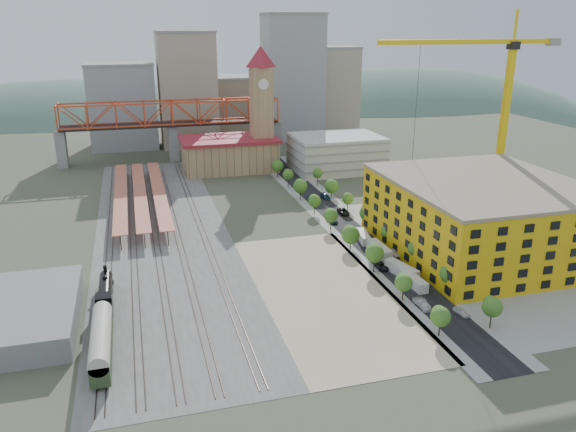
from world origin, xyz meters
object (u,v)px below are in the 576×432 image
object	(u,v)px
tower_crane	(496,93)
site_trailer_c	(379,250)
locomotive	(105,298)
site_trailer_d	(363,237)
construction_building	(482,216)
site_trailer_a	(414,281)
coach	(101,342)
car_0	(424,306)
clock_tower	(261,97)
site_trailer_b	(402,270)

from	to	relation	value
tower_crane	site_trailer_c	xyz separation A→B (m)	(-44.45, -21.84, -35.42)
locomotive	site_trailer_d	bearing A→B (deg)	17.58
construction_building	site_trailer_d	world-z (taller)	construction_building
tower_crane	site_trailer_c	distance (m)	60.89
site_trailer_a	site_trailer_c	distance (m)	18.53
coach	site_trailer_c	distance (m)	72.51
site_trailer_a	tower_crane	bearing A→B (deg)	39.40
construction_building	site_trailer_a	size ratio (longest dim) A/B	5.81
tower_crane	site_trailer_a	size ratio (longest dim) A/B	6.85
construction_building	car_0	bearing A→B (deg)	-139.66
clock_tower	car_0	distance (m)	127.82
clock_tower	car_0	size ratio (longest dim) A/B	11.74
site_trailer_c	site_trailer_d	xyz separation A→B (m)	(0.00, 10.33, -0.19)
site_trailer_a	site_trailer_b	world-z (taller)	site_trailer_b
coach	car_0	size ratio (longest dim) A/B	4.53
site_trailer_b	car_0	xyz separation A→B (m)	(-3.00, -16.23, -0.55)
coach	tower_crane	xyz separation A→B (m)	(110.45, 51.80, 33.46)
construction_building	car_0	world-z (taller)	construction_building
locomotive	site_trailer_b	xyz separation A→B (m)	(66.00, -1.83, -0.94)
clock_tower	site_trailer_c	xyz separation A→B (m)	(8.00, -95.98, -27.31)
coach	site_trailer_d	bearing A→B (deg)	31.40
clock_tower	site_trailer_d	bearing A→B (deg)	-84.66
tower_crane	site_trailer_b	size ratio (longest dim) A/B	6.25
construction_building	site_trailer_d	bearing A→B (deg)	151.12
site_trailer_b	site_trailer_d	size ratio (longest dim) A/B	1.09
clock_tower	site_trailer_c	distance (m)	100.11
tower_crane	car_0	distance (m)	78.11
locomotive	site_trailer_c	world-z (taller)	locomotive
car_0	site_trailer_c	bearing A→B (deg)	86.25
site_trailer_a	site_trailer_b	size ratio (longest dim) A/B	0.91
construction_building	tower_crane	xyz separation A→B (m)	(18.45, 25.86, 27.40)
site_trailer_a	site_trailer_c	world-z (taller)	site_trailer_c
site_trailer_a	site_trailer_d	bearing A→B (deg)	87.16
coach	site_trailer_d	world-z (taller)	coach
site_trailer_d	locomotive	bearing A→B (deg)	-152.23
locomotive	coach	world-z (taller)	coach
coach	car_0	xyz separation A→B (m)	(63.00, 1.31, -2.60)
locomotive	tower_crane	distance (m)	120.19
clock_tower	tower_crane	bearing A→B (deg)	-54.72
clock_tower	construction_building	xyz separation A→B (m)	(34.00, -99.99, -19.29)
site_trailer_a	site_trailer_d	xyz separation A→B (m)	(0.00, 28.85, 0.00)
locomotive	car_0	xyz separation A→B (m)	(63.00, -18.06, -1.49)
tower_crane	locomotive	bearing A→B (deg)	-163.64
locomotive	site_trailer_d	distance (m)	69.24
tower_crane	site_trailer_b	bearing A→B (deg)	-142.38
clock_tower	site_trailer_b	size ratio (longest dim) A/B	5.45
construction_building	site_trailer_c	xyz separation A→B (m)	(-26.00, 4.02, -8.02)
site_trailer_c	car_0	distance (m)	28.81
site_trailer_d	coach	bearing A→B (deg)	-138.41
tower_crane	site_trailer_a	bearing A→B (deg)	-137.76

